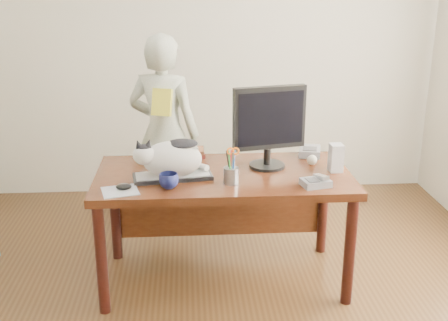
% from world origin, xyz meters
% --- Properties ---
extents(room, '(4.50, 4.50, 4.50)m').
position_xyz_m(room, '(0.00, 0.00, 1.35)').
color(room, black).
rests_on(room, ground).
extents(desk, '(1.60, 0.80, 0.75)m').
position_xyz_m(desk, '(0.00, 0.68, 0.60)').
color(desk, black).
rests_on(desk, ground).
extents(keyboard, '(0.50, 0.24, 0.03)m').
position_xyz_m(keyboard, '(-0.32, 0.53, 0.76)').
color(keyboard, black).
rests_on(keyboard, desk).
extents(cat, '(0.47, 0.28, 0.27)m').
position_xyz_m(cat, '(-0.33, 0.52, 0.89)').
color(cat, silver).
rests_on(cat, keyboard).
extents(monitor, '(0.47, 0.28, 0.53)m').
position_xyz_m(monitor, '(0.29, 0.68, 1.05)').
color(monitor, black).
rests_on(monitor, desk).
extents(pen_cup, '(0.10, 0.09, 0.23)m').
position_xyz_m(pen_cup, '(0.03, 0.42, 0.81)').
color(pen_cup, gray).
rests_on(pen_cup, desk).
extents(mousepad, '(0.24, 0.23, 0.00)m').
position_xyz_m(mousepad, '(-0.62, 0.33, 0.75)').
color(mousepad, '#A7AAB3').
rests_on(mousepad, desk).
extents(mouse, '(0.10, 0.08, 0.04)m').
position_xyz_m(mouse, '(-0.60, 0.35, 0.77)').
color(mouse, black).
rests_on(mouse, mousepad).
extents(coffee_mug, '(0.16, 0.16, 0.09)m').
position_xyz_m(coffee_mug, '(-0.34, 0.37, 0.80)').
color(coffee_mug, '#0E1238').
rests_on(coffee_mug, desk).
extents(phone, '(0.18, 0.16, 0.07)m').
position_xyz_m(phone, '(0.53, 0.34, 0.77)').
color(phone, slate).
rests_on(phone, desk).
extents(speaker, '(0.08, 0.09, 0.18)m').
position_xyz_m(speaker, '(0.71, 0.59, 0.84)').
color(speaker, '#AFB0B2').
rests_on(speaker, desk).
extents(baseball, '(0.07, 0.07, 0.07)m').
position_xyz_m(baseball, '(0.59, 0.72, 0.78)').
color(baseball, white).
rests_on(baseball, desk).
extents(book_stack, '(0.22, 0.17, 0.08)m').
position_xyz_m(book_stack, '(-0.21, 0.94, 0.78)').
color(book_stack, '#551A16').
rests_on(book_stack, desk).
extents(calculator, '(0.18, 0.22, 0.06)m').
position_xyz_m(calculator, '(0.62, 0.92, 0.78)').
color(calculator, slate).
rests_on(calculator, desk).
extents(person, '(0.65, 0.53, 1.53)m').
position_xyz_m(person, '(-0.40, 1.48, 0.77)').
color(person, beige).
rests_on(person, ground).
extents(held_book, '(0.17, 0.13, 0.20)m').
position_xyz_m(held_book, '(-0.40, 1.31, 1.05)').
color(held_book, yellow).
rests_on(held_book, person).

